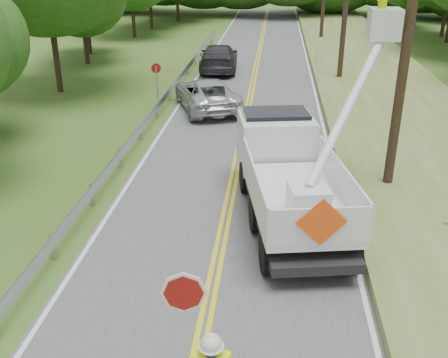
{
  "coord_description": "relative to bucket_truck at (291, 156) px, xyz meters",
  "views": [
    {
      "loc": [
        1.25,
        -6.71,
        7.19
      ],
      "look_at": [
        0.0,
        6.0,
        1.5
      ],
      "focal_mm": 41.73,
      "sensor_mm": 36.0,
      "label": 1
    }
  ],
  "objects": [
    {
      "name": "bucket_truck",
      "position": [
        0.0,
        0.0,
        0.0
      ],
      "size": [
        4.67,
        7.26,
        6.81
      ],
      "color": "black",
      "rests_on": "road"
    },
    {
      "name": "guardrail",
      "position": [
        -5.85,
        7.17,
        -1.0
      ],
      "size": [
        0.18,
        48.0,
        0.77
      ],
      "color": "#A3A5AC",
      "rests_on": "ground"
    },
    {
      "name": "suv_darkgrey",
      "position": [
        -4.16,
        18.54,
        -0.73
      ],
      "size": [
        2.59,
        5.71,
        1.62
      ],
      "primitive_type": "imported",
      "rotation": [
        0.0,
        0.0,
        3.2
      ],
      "color": "#323439",
      "rests_on": "road"
    },
    {
      "name": "suv_silver",
      "position": [
        -3.82,
        9.87,
        -0.8
      ],
      "size": [
        4.11,
        5.83,
        1.48
      ],
      "primitive_type": "imported",
      "rotation": [
        0.0,
        0.0,
        3.49
      ],
      "color": "silver",
      "rests_on": "road"
    },
    {
      "name": "tall_grass_verge",
      "position": [
        5.26,
        6.26,
        -1.41
      ],
      "size": [
        7.0,
        96.0,
        0.3
      ],
      "primitive_type": "cube",
      "color": "brown",
      "rests_on": "ground"
    },
    {
      "name": "stop_sign_permanent",
      "position": [
        -6.13,
        9.41,
        -0.07
      ],
      "size": [
        0.44,
        0.24,
        2.28
      ],
      "color": "#A3A5AC",
      "rests_on": "ground"
    },
    {
      "name": "road",
      "position": [
        -1.84,
        6.26,
        -1.55
      ],
      "size": [
        7.2,
        96.0,
        0.03
      ],
      "color": "#48484A",
      "rests_on": "ground"
    }
  ]
}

